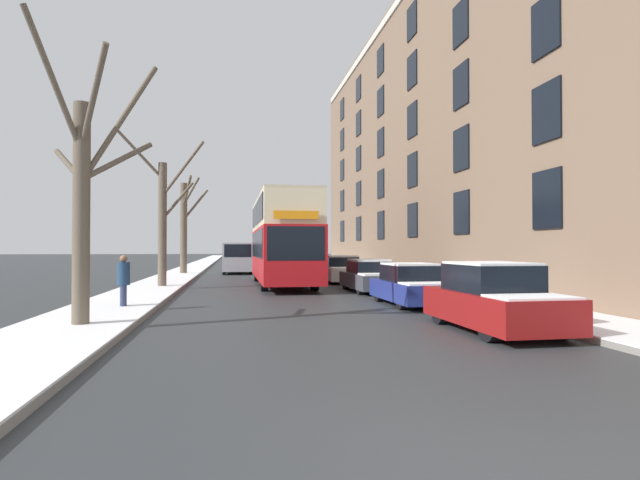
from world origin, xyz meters
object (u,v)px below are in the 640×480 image
at_px(bare_tree_left_2, 185,224).
at_px(oncoming_van, 237,257).
at_px(bare_tree_left_0, 84,194).
at_px(parked_car_4, 322,267).
at_px(parked_car_1, 412,286).
at_px(parked_car_0, 494,300).
at_px(bare_tree_left_1, 163,216).
at_px(pedestrian_left_sidewalk, 123,280).
at_px(parked_car_3, 340,270).
at_px(parked_car_2, 370,277).
at_px(double_decker_bus, 282,236).

bearing_deg(bare_tree_left_2, oncoming_van, 31.84).
xyz_separation_m(bare_tree_left_0, bare_tree_left_2, (0.05, 23.13, 0.40)).
bearing_deg(parked_car_4, oncoming_van, 136.34).
xyz_separation_m(bare_tree_left_2, parked_car_1, (8.99, -19.54, -2.83)).
distance_m(bare_tree_left_0, parked_car_0, 9.48).
height_order(bare_tree_left_1, pedestrian_left_sidewalk, bare_tree_left_1).
bearing_deg(parked_car_0, bare_tree_left_0, 170.05).
relative_size(bare_tree_left_0, parked_car_3, 1.47).
xyz_separation_m(parked_car_1, parked_car_3, (-0.00, 10.94, 0.04)).
bearing_deg(bare_tree_left_0, oncoming_van, 81.85).
height_order(parked_car_1, parked_car_4, parked_car_4).
xyz_separation_m(bare_tree_left_2, parked_car_3, (8.99, -8.60, -2.79)).
bearing_deg(pedestrian_left_sidewalk, oncoming_van, 165.34).
xyz_separation_m(bare_tree_left_0, parked_car_1, (9.04, 3.59, -2.43)).
relative_size(parked_car_0, parked_car_3, 0.86).
distance_m(parked_car_0, parked_car_4, 21.78).
xyz_separation_m(oncoming_van, pedestrian_left_sidewalk, (-3.49, -21.88, -0.30)).
distance_m(parked_car_0, parked_car_2, 10.25).
bearing_deg(double_decker_bus, parked_car_1, -70.40).
bearing_deg(bare_tree_left_1, double_decker_bus, 15.23).
xyz_separation_m(double_decker_bus, oncoming_van, (-2.09, 12.44, -1.24)).
xyz_separation_m(bare_tree_left_0, double_decker_bus, (5.72, 12.91, -0.61)).
height_order(double_decker_bus, parked_car_0, double_decker_bus).
height_order(parked_car_0, parked_car_3, parked_car_0).
bearing_deg(oncoming_van, parked_car_4, -43.66).
height_order(bare_tree_left_0, bare_tree_left_2, bare_tree_left_0).
xyz_separation_m(double_decker_bus, parked_car_0, (3.32, -14.50, -1.75)).
bearing_deg(bare_tree_left_2, parked_car_4, -18.11).
bearing_deg(bare_tree_left_0, pedestrian_left_sidewalk, 87.64).
relative_size(bare_tree_left_1, oncoming_van, 1.27).
distance_m(double_decker_bus, oncoming_van, 12.67).
distance_m(parked_car_2, pedestrian_left_sidewalk, 10.30).
bearing_deg(parked_car_0, parked_car_3, 90.00).
bearing_deg(parked_car_3, bare_tree_left_2, 136.28).
relative_size(parked_car_0, pedestrian_left_sidewalk, 2.40).
bearing_deg(parked_car_3, parked_car_0, -90.00).
xyz_separation_m(parked_car_2, oncoming_van, (-5.41, 16.69, 0.57)).
distance_m(bare_tree_left_1, parked_car_0, 15.93).
height_order(parked_car_0, parked_car_1, parked_car_0).
relative_size(double_decker_bus, pedestrian_left_sidewalk, 6.78).
xyz_separation_m(bare_tree_left_1, pedestrian_left_sidewalk, (-0.05, -7.93, -2.38)).
bearing_deg(oncoming_van, parked_car_2, -72.04).
height_order(bare_tree_left_0, parked_car_3, bare_tree_left_0).
height_order(parked_car_2, oncoming_van, oncoming_van).
height_order(bare_tree_left_1, parked_car_4, bare_tree_left_1).
relative_size(bare_tree_left_2, parked_car_0, 1.69).
relative_size(parked_car_1, oncoming_van, 0.71).
height_order(parked_car_0, parked_car_2, parked_car_0).
relative_size(parked_car_2, oncoming_van, 0.77).
distance_m(bare_tree_left_0, parked_car_3, 17.28).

